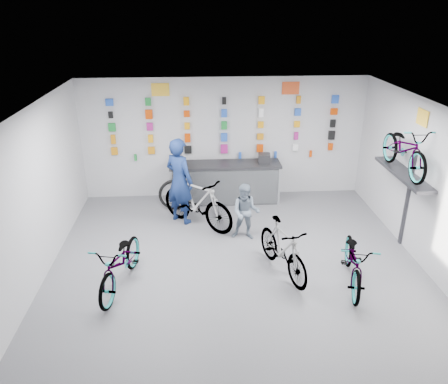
{
  "coord_description": "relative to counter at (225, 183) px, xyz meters",
  "views": [
    {
      "loc": [
        -0.7,
        -6.45,
        4.58
      ],
      "look_at": [
        -0.17,
        1.4,
        1.17
      ],
      "focal_mm": 35.0,
      "sensor_mm": 36.0,
      "label": 1
    }
  ],
  "objects": [
    {
      "name": "merch_wall",
      "position": [
        -0.04,
        0.39,
        1.29
      ],
      "size": [
        5.57,
        0.08,
        1.55
      ],
      "color": "orange",
      "rests_on": "wall_back"
    },
    {
      "name": "wall_right",
      "position": [
        3.5,
        -3.54,
        1.01
      ],
      "size": [
        0.0,
        8.0,
        8.0
      ],
      "primitive_type": "plane",
      "rotation": [
        1.57,
        0.0,
        -1.57
      ],
      "color": "silver",
      "rests_on": "floor"
    },
    {
      "name": "bike_right",
      "position": [
        2.0,
        -3.65,
        -0.02
      ],
      "size": [
        0.99,
        1.87,
        0.93
      ],
      "primitive_type": "imported",
      "rotation": [
        0.0,
        0.0,
        -0.22
      ],
      "color": "gray",
      "rests_on": "floor"
    },
    {
      "name": "customer",
      "position": [
        0.3,
        -1.92,
        0.12
      ],
      "size": [
        0.68,
        0.58,
        1.22
      ],
      "primitive_type": "imported",
      "rotation": [
        0.0,
        0.0,
        -0.21
      ],
      "color": "slate",
      "rests_on": "floor"
    },
    {
      "name": "ceiling",
      "position": [
        0.0,
        -3.54,
        2.51
      ],
      "size": [
        8.0,
        8.0,
        0.0
      ],
      "primitive_type": "plane",
      "rotation": [
        3.14,
        0.0,
        0.0
      ],
      "color": "white",
      "rests_on": "wall_back"
    },
    {
      "name": "sign_left",
      "position": [
        -1.5,
        0.44,
        2.23
      ],
      "size": [
        0.42,
        0.02,
        0.3
      ],
      "primitive_type": "cube",
      "color": "yellow",
      "rests_on": "wall_back"
    },
    {
      "name": "sign_right",
      "position": [
        1.6,
        0.44,
        2.23
      ],
      "size": [
        0.42,
        0.02,
        0.3
      ],
      "primitive_type": "cube",
      "color": "#E24F21",
      "rests_on": "wall_back"
    },
    {
      "name": "floor",
      "position": [
        0.0,
        -3.54,
        -0.49
      ],
      "size": [
        8.0,
        8.0,
        0.0
      ],
      "primitive_type": "plane",
      "color": "#535358",
      "rests_on": "ground"
    },
    {
      "name": "spare_wheel",
      "position": [
        -1.25,
        -0.37,
        -0.11
      ],
      "size": [
        0.75,
        0.14,
        0.75
      ],
      "rotation": [
        0.0,
        0.0,
        0.01
      ],
      "color": "black",
      "rests_on": "floor"
    },
    {
      "name": "bike_left",
      "position": [
        -2.05,
        -3.47,
        -0.01
      ],
      "size": [
        1.0,
        1.92,
        0.96
      ],
      "primitive_type": "imported",
      "rotation": [
        0.0,
        0.0,
        -0.21
      ],
      "color": "gray",
      "rests_on": "floor"
    },
    {
      "name": "wall_left",
      "position": [
        -3.5,
        -3.54,
        1.01
      ],
      "size": [
        0.0,
        8.0,
        8.0
      ],
      "primitive_type": "plane",
      "rotation": [
        1.57,
        0.0,
        1.57
      ],
      "color": "silver",
      "rests_on": "floor"
    },
    {
      "name": "counter",
      "position": [
        0.0,
        0.0,
        0.0
      ],
      "size": [
        2.7,
        0.66,
        1.0
      ],
      "color": "black",
      "rests_on": "floor"
    },
    {
      "name": "bike_center",
      "position": [
        0.82,
        -3.25,
        0.02
      ],
      "size": [
        0.99,
        1.76,
        1.02
      ],
      "primitive_type": "imported",
      "rotation": [
        0.0,
        0.0,
        0.33
      ],
      "color": "gray",
      "rests_on": "floor"
    },
    {
      "name": "register",
      "position": [
        0.96,
        0.01,
        0.62
      ],
      "size": [
        0.31,
        0.33,
        0.22
      ],
      "primitive_type": "cube",
      "rotation": [
        0.0,
        0.0,
        -0.1
      ],
      "color": "black",
      "rests_on": "counter"
    },
    {
      "name": "wall_back",
      "position": [
        0.0,
        0.46,
        1.01
      ],
      "size": [
        7.0,
        0.0,
        7.0
      ],
      "primitive_type": "plane",
      "rotation": [
        1.57,
        0.0,
        0.0
      ],
      "color": "silver",
      "rests_on": "floor"
    },
    {
      "name": "bike_wall",
      "position": [
        3.25,
        -2.34,
        1.57
      ],
      "size": [
        0.63,
        1.8,
        0.95
      ],
      "primitive_type": "imported",
      "color": "gray",
      "rests_on": "wall_bracket"
    },
    {
      "name": "wall_bracket",
      "position": [
        3.33,
        -2.34,
        0.98
      ],
      "size": [
        0.39,
        1.9,
        2.0
      ],
      "color": "#333338",
      "rests_on": "wall_right"
    },
    {
      "name": "sign_side",
      "position": [
        3.48,
        -2.34,
        2.16
      ],
      "size": [
        0.02,
        0.4,
        0.3
      ],
      "primitive_type": "cube",
      "color": "yellow",
      "rests_on": "wall_right"
    },
    {
      "name": "clerk",
      "position": [
        -1.08,
        -1.02,
        0.49
      ],
      "size": [
        0.85,
        0.82,
        1.96
      ],
      "primitive_type": "imported",
      "rotation": [
        0.0,
        0.0,
        2.44
      ],
      "color": "navy",
      "rests_on": "floor"
    },
    {
      "name": "bike_service",
      "position": [
        -0.71,
        -1.3,
        0.1
      ],
      "size": [
        1.83,
        1.7,
        1.17
      ],
      "primitive_type": "imported",
      "rotation": [
        0.0,
        0.0,
        0.85
      ],
      "color": "gray",
      "rests_on": "floor"
    }
  ]
}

